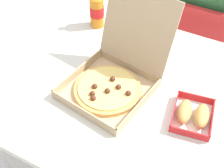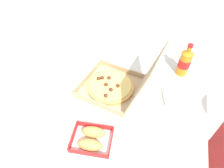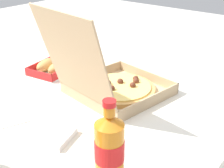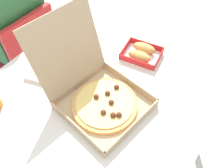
{
  "view_description": "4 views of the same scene",
  "coord_description": "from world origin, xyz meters",
  "px_view_note": "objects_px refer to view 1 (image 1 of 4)",
  "views": [
    {
      "loc": [
        0.33,
        -0.83,
        1.71
      ],
      "look_at": [
        -0.08,
        -0.04,
        0.77
      ],
      "focal_mm": 49.01,
      "sensor_mm": 36.0,
      "label": 1
    },
    {
      "loc": [
        0.64,
        0.18,
        1.6
      ],
      "look_at": [
        -0.07,
        -0.06,
        0.81
      ],
      "focal_mm": 30.14,
      "sensor_mm": 36.0,
      "label": 2
    },
    {
      "loc": [
        -0.75,
        0.79,
        1.3
      ],
      "look_at": [
        -0.04,
        -0.08,
        0.77
      ],
      "focal_mm": 49.45,
      "sensor_mm": 36.0,
      "label": 3
    },
    {
      "loc": [
        -0.54,
        -0.42,
        1.6
      ],
      "look_at": [
        0.01,
        -0.04,
        0.79
      ],
      "focal_mm": 37.74,
      "sensor_mm": 36.0,
      "label": 4
    }
  ],
  "objects_px": {
    "paper_menu": "(187,55)",
    "napkin_pile": "(137,39)",
    "chair": "(193,47)",
    "cola_bottle": "(97,10)",
    "diner_person": "(203,15)",
    "bread_side_box": "(193,114)",
    "pizza_box_open": "(113,78)"
  },
  "relations": [
    {
      "from": "chair",
      "to": "diner_person",
      "type": "xyz_separation_m",
      "value": [
        0.0,
        0.06,
        0.21
      ]
    },
    {
      "from": "pizza_box_open",
      "to": "paper_menu",
      "type": "distance_m",
      "value": 0.41
    },
    {
      "from": "cola_bottle",
      "to": "napkin_pile",
      "type": "xyz_separation_m",
      "value": [
        0.24,
        -0.03,
        -0.08
      ]
    },
    {
      "from": "bread_side_box",
      "to": "pizza_box_open",
      "type": "bearing_deg",
      "value": 178.44
    },
    {
      "from": "bread_side_box",
      "to": "diner_person",
      "type": "bearing_deg",
      "value": 102.24
    },
    {
      "from": "paper_menu",
      "to": "napkin_pile",
      "type": "xyz_separation_m",
      "value": [
        -0.26,
        -0.01,
        0.01
      ]
    },
    {
      "from": "pizza_box_open",
      "to": "bread_side_box",
      "type": "height_order",
      "value": "pizza_box_open"
    },
    {
      "from": "chair",
      "to": "bread_side_box",
      "type": "xyz_separation_m",
      "value": [
        0.18,
        -0.77,
        0.3
      ]
    },
    {
      "from": "pizza_box_open",
      "to": "cola_bottle",
      "type": "xyz_separation_m",
      "value": [
        -0.28,
        0.36,
        0.04
      ]
    },
    {
      "from": "chair",
      "to": "napkin_pile",
      "type": "bearing_deg",
      "value": -116.52
    },
    {
      "from": "chair",
      "to": "paper_menu",
      "type": "height_order",
      "value": "chair"
    },
    {
      "from": "chair",
      "to": "napkin_pile",
      "type": "height_order",
      "value": "chair"
    },
    {
      "from": "bread_side_box",
      "to": "paper_menu",
      "type": "height_order",
      "value": "bread_side_box"
    },
    {
      "from": "diner_person",
      "to": "napkin_pile",
      "type": "xyz_separation_m",
      "value": [
        -0.21,
        -0.48,
        0.07
      ]
    },
    {
      "from": "paper_menu",
      "to": "chair",
      "type": "bearing_deg",
      "value": 117.69
    },
    {
      "from": "cola_bottle",
      "to": "napkin_pile",
      "type": "bearing_deg",
      "value": -5.99
    },
    {
      "from": "pizza_box_open",
      "to": "diner_person",
      "type": "bearing_deg",
      "value": 77.94
    },
    {
      "from": "cola_bottle",
      "to": "napkin_pile",
      "type": "relative_size",
      "value": 2.04
    },
    {
      "from": "pizza_box_open",
      "to": "napkin_pile",
      "type": "xyz_separation_m",
      "value": [
        -0.04,
        0.33,
        -0.04
      ]
    },
    {
      "from": "pizza_box_open",
      "to": "napkin_pile",
      "type": "relative_size",
      "value": 4.27
    },
    {
      "from": "napkin_pile",
      "to": "bread_side_box",
      "type": "bearing_deg",
      "value": -41.21
    },
    {
      "from": "bread_side_box",
      "to": "paper_menu",
      "type": "relative_size",
      "value": 1.01
    },
    {
      "from": "paper_menu",
      "to": "diner_person",
      "type": "bearing_deg",
      "value": 116.87
    },
    {
      "from": "diner_person",
      "to": "pizza_box_open",
      "type": "bearing_deg",
      "value": -102.06
    },
    {
      "from": "pizza_box_open",
      "to": "paper_menu",
      "type": "xyz_separation_m",
      "value": [
        0.22,
        0.35,
        -0.05
      ]
    },
    {
      "from": "bread_side_box",
      "to": "cola_bottle",
      "type": "xyz_separation_m",
      "value": [
        -0.63,
        0.37,
        0.07
      ]
    },
    {
      "from": "diner_person",
      "to": "bread_side_box",
      "type": "bearing_deg",
      "value": -77.76
    },
    {
      "from": "chair",
      "to": "napkin_pile",
      "type": "relative_size",
      "value": 7.55
    },
    {
      "from": "diner_person",
      "to": "bread_side_box",
      "type": "xyz_separation_m",
      "value": [
        0.18,
        -0.82,
        0.09
      ]
    },
    {
      "from": "bread_side_box",
      "to": "paper_menu",
      "type": "xyz_separation_m",
      "value": [
        -0.13,
        0.36,
        -0.02
      ]
    },
    {
      "from": "chair",
      "to": "bread_side_box",
      "type": "relative_size",
      "value": 3.93
    },
    {
      "from": "chair",
      "to": "bread_side_box",
      "type": "height_order",
      "value": "chair"
    }
  ]
}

